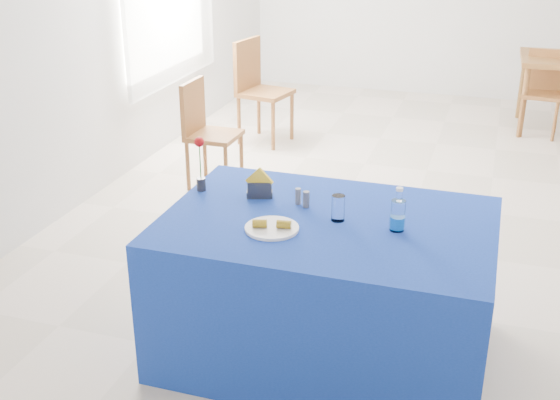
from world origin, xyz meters
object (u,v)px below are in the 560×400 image
Objects in this scene: chair_win_b at (257,84)px; chair_win_a at (205,126)px; plate at (272,228)px; chair_bg_left at (544,86)px; blue_table at (326,288)px; water_bottle at (398,216)px.

chair_win_a is at bearing -169.64° from chair_win_b.
chair_bg_left is (1.36, 4.53, -0.28)m from plate.
water_bottle is (0.34, -0.01, 0.45)m from blue_table.
plate is at bearing -162.62° from water_bottle.
water_bottle is 0.25× the size of chair_win_a.
water_bottle is 3.75m from chair_win_b.
chair_bg_left is at bearing -56.30° from chair_win_b.
plate reaches higher than blue_table.
water_bottle is 4.44m from chair_bg_left.
water_bottle reaches higher than chair_win_a.
chair_win_a is (-1.30, 2.18, -0.26)m from plate.
water_bottle is 0.26× the size of chair_bg_left.
chair_win_a is at bearing 127.41° from blue_table.
plate is 0.16× the size of blue_table.
chair_win_b reaches higher than water_bottle.
plate is 0.31× the size of chair_bg_left.
water_bottle is at bearing -139.31° from chair_win_b.
chair_bg_left is 2.86m from chair_win_b.
chair_win_a reaches higher than chair_bg_left.
chair_win_a is at bearing 132.84° from water_bottle.
plate is 2.56m from chair_win_a.
plate is 0.29× the size of chair_win_a.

